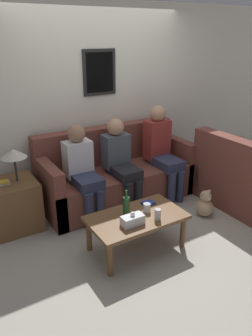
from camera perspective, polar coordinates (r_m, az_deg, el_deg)
The scene contains 14 objects.
ground_plane at distance 4.34m, azimuth 1.72°, elevation -7.84°, with size 16.00×16.00×0.00m, color #ADA899.
wall_back at distance 4.68m, azimuth -4.73°, elevation 11.46°, with size 9.00×0.08×2.60m.
couch_main at distance 4.59m, azimuth -1.77°, elevation -1.34°, with size 2.11×0.87×0.99m.
coffee_table at distance 3.52m, azimuth 1.84°, elevation -9.13°, with size 1.02×0.59×0.40m.
side_table_with_lamp at distance 4.12m, azimuth -18.83°, elevation -5.72°, with size 0.54×0.54×0.99m.
wine_bottle at distance 3.48m, azimuth 0.04°, elevation -6.45°, with size 0.07×0.07×0.28m.
drinking_glass at distance 3.55m, azimuth 3.66°, elevation -6.93°, with size 0.08×0.08×0.10m.
book_stack at distance 3.72m, azimuth 3.88°, elevation -6.12°, with size 0.14×0.11×0.02m.
soda_can at distance 3.41m, azimuth 5.54°, elevation -8.06°, with size 0.07×0.07×0.12m.
tissue_box at distance 3.32m, azimuth 1.16°, elevation -9.03°, with size 0.23×0.12×0.15m.
person_left at distance 4.06m, azimuth -7.62°, elevation -0.06°, with size 0.34×0.61×1.17m.
person_middle at distance 4.29m, azimuth -0.96°, elevation 1.46°, with size 0.34×0.61×1.18m.
person_right at distance 4.62m, azimuth 6.25°, elevation 3.45°, with size 0.34×0.64×1.28m.
teddy_bear at distance 4.34m, azimuth 13.56°, elevation -6.26°, with size 0.22×0.22×0.35m.
Camera 1 is at (-2.06, -3.13, 2.20)m, focal length 35.00 mm.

